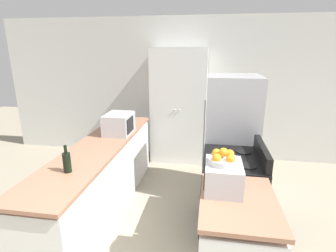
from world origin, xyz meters
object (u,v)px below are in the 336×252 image
Objects in this scene: pantry_cabinet at (179,107)px; wine_bottle at (67,162)px; toaster_oven at (223,177)px; microwave at (119,124)px; fruit_bowl at (223,159)px; refrigerator at (230,138)px; stove at (231,194)px.

wine_bottle is (-0.76, -2.52, -0.02)m from pantry_cabinet.
wine_bottle is at bearing 176.43° from toaster_oven.
microwave is 1.80× the size of fruit_bowl.
fruit_bowl reaches higher than microwave.
microwave is (-1.53, -0.19, 0.19)m from refrigerator.
wine_bottle is at bearing 176.46° from fruit_bowl.
fruit_bowl is (-0.15, -0.69, 0.72)m from stove.
stove is at bearing 77.52° from fruit_bowl.
refrigerator is 3.85× the size of microwave.
toaster_oven is (-0.14, -0.69, 0.56)m from stove.
refrigerator is 1.52m from toaster_oven.
stove is 2.39× the size of microwave.
fruit_bowl is (-0.01, 0.00, 0.16)m from toaster_oven.
microwave reaches higher than toaster_oven.
refrigerator is at bearing 7.15° from microwave.
toaster_oven is at bearing -96.22° from refrigerator.
fruit_bowl is at bearing -44.06° from microwave.
pantry_cabinet is at bearing 73.28° from wine_bottle.
refrigerator is at bearing 83.78° from toaster_oven.
microwave is 1.23m from wine_bottle.
refrigerator is 6.94× the size of fruit_bowl.
stove is at bearing -91.45° from refrigerator.
pantry_cabinet is 2.70m from toaster_oven.
stove is 0.62× the size of refrigerator.
refrigerator is at bearing 88.55° from stove.
microwave is at bearing 135.94° from fruit_bowl.
pantry_cabinet is at bearing 104.83° from toaster_oven.
refrigerator is 1.55m from fruit_bowl.
refrigerator is 2.15m from wine_bottle.
microwave is 1.89m from toaster_oven.
toaster_oven is at bearing -9.70° from fruit_bowl.
toaster_oven is (0.69, -2.61, -0.01)m from pantry_cabinet.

